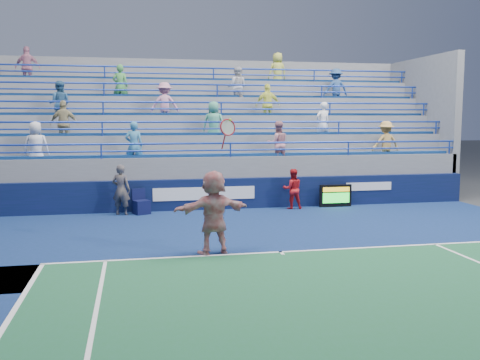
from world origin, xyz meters
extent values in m
plane|color=#333538|center=(0.00, 0.00, 0.00)|extent=(120.00, 120.00, 0.00)
cube|color=#0F274B|center=(0.00, 2.20, 0.01)|extent=(18.00, 8.40, 0.02)
cube|color=white|center=(0.00, 0.00, 0.02)|extent=(11.00, 0.10, 0.01)
cube|color=white|center=(0.00, -0.10, 0.02)|extent=(0.08, 0.30, 0.01)
cube|color=#091735|center=(0.00, 6.50, 0.55)|extent=(18.00, 0.30, 1.10)
cube|color=white|center=(-1.00, 6.34, 0.60)|extent=(3.60, 0.02, 0.45)
cube|color=white|center=(5.20, 6.34, 0.70)|extent=(1.80, 0.02, 0.30)
cube|color=slate|center=(0.00, 9.45, 0.55)|extent=(18.00, 5.60, 1.10)
cube|color=slate|center=(0.00, 9.45, 0.93)|extent=(18.00, 5.60, 1.85)
cube|color=navy|center=(0.00, 7.10, 1.90)|extent=(17.40, 0.45, 0.10)
cylinder|color=#1F3DA8|center=(0.00, 6.70, 2.35)|extent=(18.00, 0.07, 0.07)
cube|color=slate|center=(0.00, 9.95, 1.30)|extent=(18.00, 4.60, 2.60)
cube|color=navy|center=(0.00, 8.10, 2.65)|extent=(17.40, 0.45, 0.10)
cylinder|color=#1F3DA8|center=(0.00, 7.70, 3.10)|extent=(18.00, 0.07, 0.07)
cube|color=slate|center=(0.00, 10.45, 1.68)|extent=(18.00, 3.60, 3.35)
cube|color=navy|center=(0.00, 9.10, 3.40)|extent=(17.40, 0.45, 0.10)
cylinder|color=#1F3DA8|center=(0.00, 8.70, 3.85)|extent=(18.00, 0.07, 0.07)
cube|color=slate|center=(0.00, 10.95, 2.05)|extent=(18.00, 2.60, 4.10)
cube|color=navy|center=(0.00, 10.10, 4.15)|extent=(17.40, 0.45, 0.10)
cylinder|color=#1F3DA8|center=(0.00, 9.70, 4.60)|extent=(18.00, 0.07, 0.07)
cube|color=slate|center=(0.00, 11.45, 2.42)|extent=(18.00, 1.60, 4.85)
cube|color=navy|center=(0.00, 11.10, 4.90)|extent=(17.40, 0.45, 0.10)
cylinder|color=#1F3DA8|center=(0.00, 10.70, 5.35)|extent=(18.00, 0.07, 0.07)
imported|color=#F8FF63|center=(1.98, 9.10, 3.78)|extent=(1.00, 0.42, 1.70)
imported|color=#C3CA4E|center=(2.93, 11.10, 5.28)|extent=(0.89, 0.64, 1.70)
imported|color=#2E5D8A|center=(-6.11, 9.10, 3.78)|extent=(0.90, 0.74, 1.70)
imported|color=#CB839F|center=(-7.54, 11.10, 5.28)|extent=(1.04, 0.53, 1.70)
imported|color=silver|center=(0.91, 10.10, 4.53)|extent=(0.98, 0.86, 1.70)
imported|color=teal|center=(-3.39, 7.10, 2.28)|extent=(0.67, 0.48, 1.70)
imported|color=#449647|center=(-3.87, 10.10, 4.53)|extent=(0.69, 0.52, 1.70)
imported|color=pink|center=(-2.18, 9.10, 3.78)|extent=(1.13, 0.68, 1.70)
imported|color=silver|center=(-6.67, 7.10, 2.28)|extent=(0.86, 0.58, 1.70)
imported|color=#2B4D82|center=(5.29, 10.10, 4.53)|extent=(1.13, 0.69, 1.70)
imported|color=white|center=(3.98, 8.10, 3.03)|extent=(0.70, 0.55, 1.70)
imported|color=#BE7B86|center=(1.86, 7.10, 2.28)|extent=(0.83, 0.64, 1.70)
imported|color=tan|center=(6.21, 7.10, 2.28)|extent=(1.11, 0.65, 1.70)
imported|color=tan|center=(-5.85, 8.10, 3.03)|extent=(1.02, 0.47, 1.70)
imported|color=#479D7D|center=(-0.39, 8.10, 3.03)|extent=(0.93, 0.71, 1.70)
cube|color=black|center=(3.79, 6.11, 0.41)|extent=(1.19, 0.13, 0.83)
cube|color=gold|center=(3.79, 6.03, 0.66)|extent=(1.01, 0.02, 0.17)
cube|color=#19E533|center=(3.79, 6.03, 0.35)|extent=(1.01, 0.02, 0.37)
cube|color=#0B0F37|center=(-3.20, 5.97, 0.24)|extent=(0.63, 0.63, 0.48)
cube|color=#0B0F37|center=(-3.20, 6.18, 0.67)|extent=(0.46, 0.24, 0.38)
imported|color=silver|center=(-1.59, 0.24, 1.01)|extent=(1.95, 0.96, 2.01)
torus|color=#AE151E|center=(-1.24, 0.24, 3.02)|extent=(0.42, 0.24, 0.41)
cylinder|color=#AE151E|center=(-1.34, 0.24, 2.68)|extent=(0.09, 0.23, 0.36)
sphere|color=#BACD2F|center=(-1.19, 0.19, 3.19)|extent=(0.07, 0.07, 0.07)
imported|color=#131934|center=(-3.85, 5.94, 0.86)|extent=(0.73, 0.61, 1.71)
imported|color=red|center=(2.13, 6.02, 0.72)|extent=(0.74, 0.60, 1.44)
camera|label=1|loc=(-3.44, -12.15, 3.21)|focal=40.00mm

